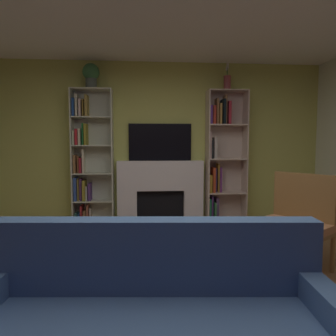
# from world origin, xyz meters

# --- Properties ---
(ground_plane) EXTENTS (6.49, 6.49, 0.00)m
(ground_plane) POSITION_xyz_m (0.00, 0.00, 0.00)
(ground_plane) COLOR #8B613E
(wall_back_accent) EXTENTS (5.45, 0.06, 2.65)m
(wall_back_accent) POSITION_xyz_m (0.00, 2.73, 1.32)
(wall_back_accent) COLOR #C1C55E
(wall_back_accent) RESTS_ON ground_plane
(fireplace) EXTENTS (1.49, 0.48, 1.06)m
(fireplace) POSITION_xyz_m (0.00, 2.61, 0.55)
(fireplace) COLOR white
(fireplace) RESTS_ON ground_plane
(tv) EXTENTS (1.01, 0.06, 0.60)m
(tv) POSITION_xyz_m (0.00, 2.67, 1.36)
(tv) COLOR black
(tv) RESTS_ON fireplace
(bookshelf_left) EXTENTS (0.64, 0.27, 2.19)m
(bookshelf_left) POSITION_xyz_m (-1.14, 2.61, 1.06)
(bookshelf_left) COLOR beige
(bookshelf_left) RESTS_ON ground_plane
(bookshelf_right) EXTENTS (0.64, 0.31, 2.19)m
(bookshelf_right) POSITION_xyz_m (0.99, 2.59, 1.11)
(bookshelf_right) COLOR beige
(bookshelf_right) RESTS_ON ground_plane
(potted_plant) EXTENTS (0.26, 0.26, 0.38)m
(potted_plant) POSITION_xyz_m (-1.07, 2.55, 2.40)
(potted_plant) COLOR #4C584E
(potted_plant) RESTS_ON bookshelf_left
(vase_with_flowers) EXTENTS (0.11, 0.11, 0.42)m
(vase_with_flowers) POSITION_xyz_m (1.07, 2.55, 2.33)
(vase_with_flowers) COLOR #963C41
(vase_with_flowers) RESTS_ON bookshelf_right
(armchair) EXTENTS (0.87, 0.90, 1.02)m
(armchair) POSITION_xyz_m (1.35, 0.77, 0.53)
(armchair) COLOR olive
(armchair) RESTS_ON ground_plane
(coffee_table) EXTENTS (0.92, 0.52, 0.44)m
(coffee_table) POSITION_xyz_m (-0.24, -0.05, 0.38)
(coffee_table) COLOR brown
(coffee_table) RESTS_ON ground_plane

